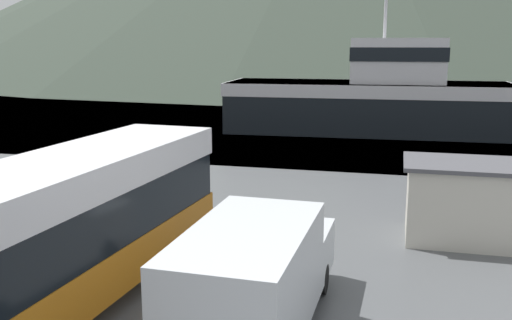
{
  "coord_description": "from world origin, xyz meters",
  "views": [
    {
      "loc": [
        7.02,
        -4.51,
        5.71
      ],
      "look_at": [
        2.65,
        12.88,
        2.0
      ],
      "focal_mm": 40.0,
      "sensor_mm": 36.0,
      "label": 1
    }
  ],
  "objects_px": {
    "fishing_boat": "(372,96)",
    "storage_bin": "(26,198)",
    "tour_bus": "(52,234)",
    "dock_kiosk": "(463,201)",
    "small_boat": "(436,115)",
    "delivery_van": "(257,274)"
  },
  "relations": [
    {
      "from": "tour_bus",
      "to": "fishing_boat",
      "type": "bearing_deg",
      "value": 84.0
    },
    {
      "from": "tour_bus",
      "to": "small_boat",
      "type": "bearing_deg",
      "value": 78.8
    },
    {
      "from": "delivery_van",
      "to": "small_boat",
      "type": "height_order",
      "value": "delivery_van"
    },
    {
      "from": "fishing_boat",
      "to": "dock_kiosk",
      "type": "bearing_deg",
      "value": -172.26
    },
    {
      "from": "dock_kiosk",
      "to": "delivery_van",
      "type": "bearing_deg",
      "value": -123.2
    },
    {
      "from": "delivery_van",
      "to": "small_boat",
      "type": "xyz_separation_m",
      "value": [
        5.21,
        33.54,
        -0.79
      ]
    },
    {
      "from": "delivery_van",
      "to": "fishing_boat",
      "type": "relative_size",
      "value": 0.34
    },
    {
      "from": "tour_bus",
      "to": "small_boat",
      "type": "xyz_separation_m",
      "value": [
        9.41,
        33.97,
        -1.41
      ]
    },
    {
      "from": "storage_bin",
      "to": "dock_kiosk",
      "type": "xyz_separation_m",
      "value": [
        13.68,
        1.36,
        0.46
      ]
    },
    {
      "from": "tour_bus",
      "to": "fishing_boat",
      "type": "xyz_separation_m",
      "value": [
        5.02,
        27.69,
        0.44
      ]
    },
    {
      "from": "fishing_boat",
      "to": "storage_bin",
      "type": "height_order",
      "value": "fishing_boat"
    },
    {
      "from": "tour_bus",
      "to": "small_boat",
      "type": "relative_size",
      "value": 1.67
    },
    {
      "from": "storage_bin",
      "to": "dock_kiosk",
      "type": "bearing_deg",
      "value": 5.67
    },
    {
      "from": "dock_kiosk",
      "to": "small_boat",
      "type": "height_order",
      "value": "dock_kiosk"
    },
    {
      "from": "fishing_boat",
      "to": "tour_bus",
      "type": "bearing_deg",
      "value": 167.28
    },
    {
      "from": "dock_kiosk",
      "to": "fishing_boat",
      "type": "bearing_deg",
      "value": 100.19
    },
    {
      "from": "delivery_van",
      "to": "fishing_boat",
      "type": "height_order",
      "value": "fishing_boat"
    },
    {
      "from": "delivery_van",
      "to": "dock_kiosk",
      "type": "height_order",
      "value": "delivery_van"
    },
    {
      "from": "tour_bus",
      "to": "fishing_boat",
      "type": "relative_size",
      "value": 0.62
    },
    {
      "from": "tour_bus",
      "to": "dock_kiosk",
      "type": "height_order",
      "value": "tour_bus"
    },
    {
      "from": "fishing_boat",
      "to": "dock_kiosk",
      "type": "xyz_separation_m",
      "value": [
        3.67,
        -20.4,
        -1.15
      ]
    },
    {
      "from": "tour_bus",
      "to": "delivery_van",
      "type": "relative_size",
      "value": 1.83
    }
  ]
}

